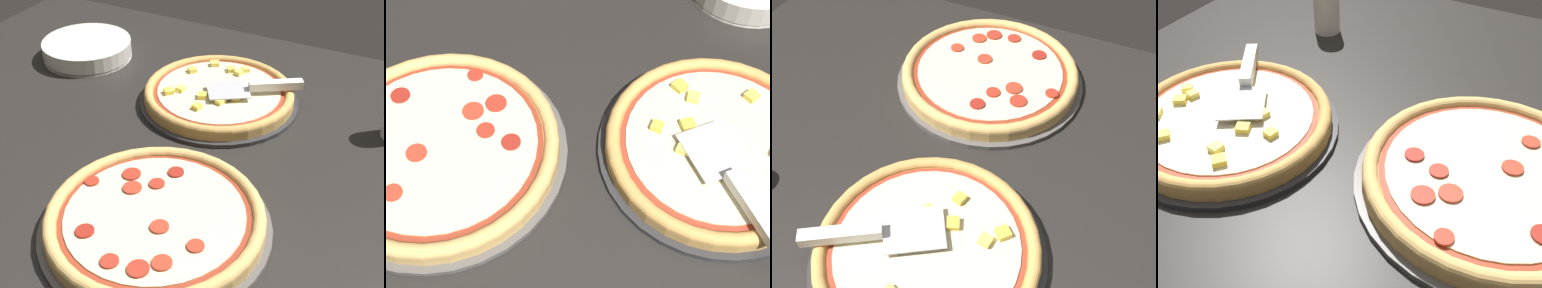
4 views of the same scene
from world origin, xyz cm
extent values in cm
cube|color=black|center=(0.00, 0.00, -1.80)|extent=(154.63, 111.50, 3.60)
cylinder|color=#2D2D30|center=(-4.91, -14.97, 0.50)|extent=(38.43, 38.43, 1.00)
cylinder|color=tan|center=(-4.91, -14.97, 2.03)|extent=(36.12, 36.12, 2.05)
torus|color=tan|center=(-4.91, -14.97, 3.05)|extent=(36.12, 36.12, 2.23)
cylinder|color=#A33823|center=(-4.91, -14.97, 3.13)|extent=(31.40, 31.40, 0.15)
cylinder|color=beige|center=(-4.91, -14.97, 3.25)|extent=(29.62, 29.62, 0.40)
cube|color=yellow|center=(5.18, -8.19, 3.98)|extent=(3.05, 3.05, 1.05)
cube|color=yellow|center=(-2.81, -10.00, 3.98)|extent=(2.79, 2.87, 1.05)
cube|color=yellow|center=(-10.20, -12.95, 3.98)|extent=(2.67, 2.81, 1.05)
cube|color=#F9E05B|center=(3.15, -10.61, 3.98)|extent=(2.21, 2.18, 1.05)
cube|color=#F9E05B|center=(-7.67, -9.68, 3.98)|extent=(2.34, 2.65, 1.05)
cube|color=#F4D64C|center=(5.01, -20.31, 3.98)|extent=(2.83, 2.82, 1.05)
cube|color=yellow|center=(-3.95, -5.11, 3.98)|extent=(2.26, 2.30, 1.05)
cylinder|color=#565451|center=(-12.89, 29.19, 0.50)|extent=(41.54, 41.54, 1.00)
cylinder|color=#DBAD60|center=(-12.89, 29.19, 2.08)|extent=(39.05, 39.05, 2.16)
torus|color=#DBAD60|center=(-12.89, 29.19, 3.16)|extent=(39.05, 39.05, 2.44)
cylinder|color=maroon|center=(-12.89, 29.19, 3.23)|extent=(33.94, 33.94, 0.15)
cylinder|color=beige|center=(-12.89, 29.19, 3.36)|extent=(32.02, 32.02, 0.40)
cylinder|color=#B73823|center=(-5.76, 25.34, 3.76)|extent=(3.59, 3.59, 0.40)
cylinder|color=#AD2D1E|center=(-9.24, 22.25, 3.76)|extent=(2.98, 2.98, 0.40)
cylinder|color=#B73823|center=(-15.30, 31.85, 3.76)|extent=(3.33, 3.33, 0.40)
cylinder|color=maroon|center=(-4.61, 38.43, 3.76)|extent=(3.27, 3.27, 0.40)
cylinder|color=maroon|center=(-10.80, 17.62, 3.76)|extent=(3.12, 3.12, 0.40)
cylinder|color=#AD2D1E|center=(-3.52, 21.98, 3.76)|extent=(3.58, 3.58, 0.40)
cylinder|color=#AD2D1E|center=(2.01, 27.15, 3.76)|extent=(2.75, 2.75, 0.40)
cylinder|color=#B73823|center=(-22.73, 32.99, 3.76)|extent=(2.99, 2.99, 0.40)
cube|color=#B7B7BC|center=(-7.75, -13.99, 4.63)|extent=(12.50, 11.90, 0.24)
cube|color=white|center=(-17.35, -19.99, 5.51)|extent=(12.05, 8.67, 2.00)
camera|label=1|loc=(-49.74, 87.30, 68.23)|focal=50.00mm
camera|label=2|loc=(-56.33, -0.94, 74.14)|focal=50.00mm
camera|label=3|loc=(15.17, -44.26, 66.72)|focal=42.00mm
camera|label=4|loc=(39.35, 33.72, 51.58)|focal=42.00mm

